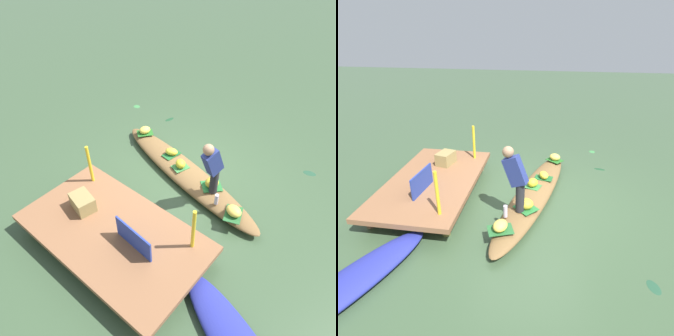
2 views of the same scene
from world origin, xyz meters
TOP-DOWN VIEW (x-y plane):
  - canal_water at (0.00, 0.00)m, footprint 40.00×40.00m
  - dock_platform at (-0.10, 2.14)m, footprint 3.20×1.80m
  - vendor_boat at (0.00, 0.00)m, footprint 4.15×1.64m
  - leaf_mat_0 at (-1.43, 0.45)m, footprint 0.42×0.49m
  - banana_bunch_0 at (-1.43, 0.45)m, footprint 0.35×0.30m
  - leaf_mat_1 at (1.53, -0.41)m, footprint 0.45×0.46m
  - banana_bunch_1 at (1.53, -0.41)m, footprint 0.31×0.33m
  - leaf_mat_2 at (-0.73, 0.10)m, footprint 0.51×0.51m
  - banana_bunch_2 at (-0.73, 0.10)m, footprint 0.32×0.34m
  - leaf_mat_3 at (0.10, 0.04)m, footprint 0.36×0.39m
  - banana_bunch_3 at (0.10, 0.04)m, footprint 0.31×0.30m
  - leaf_mat_4 at (0.51, -0.18)m, footprint 0.29×0.42m
  - banana_bunch_4 at (0.51, -0.18)m, footprint 0.32×0.27m
  - vendor_person at (-0.80, 0.29)m, footprint 0.28×0.49m
  - water_bottle at (-1.04, 0.43)m, footprint 0.07×0.07m
  - market_banner at (-0.60, 2.14)m, footprint 0.79×0.09m
  - railing_post_west at (-1.30, 1.54)m, footprint 0.06×0.06m
  - railing_post_east at (1.10, 1.54)m, footprint 0.06×0.06m
  - produce_crate at (0.67, 2.12)m, footprint 0.50×0.41m
  - drifting_plant_0 at (1.71, -1.57)m, footprint 0.16×0.29m
  - drifting_plant_1 at (-2.03, -1.83)m, footprint 0.30×0.23m
  - drifting_plant_2 at (2.86, -1.50)m, footprint 0.21×0.18m

SIDE VIEW (x-z plane):
  - canal_water at x=0.00m, z-range 0.00..0.00m
  - drifting_plant_0 at x=1.71m, z-range 0.00..0.01m
  - drifting_plant_1 at x=-2.03m, z-range 0.00..0.01m
  - drifting_plant_2 at x=2.86m, z-range 0.00..0.01m
  - vendor_boat at x=0.00m, z-range 0.00..0.25m
  - leaf_mat_0 at x=-1.43m, z-range 0.25..0.26m
  - leaf_mat_1 at x=1.53m, z-range 0.25..0.26m
  - leaf_mat_2 at x=-0.73m, z-range 0.25..0.26m
  - leaf_mat_3 at x=0.10m, z-range 0.25..0.26m
  - leaf_mat_4 at x=0.51m, z-range 0.25..0.26m
  - dock_platform at x=-0.10m, z-range 0.13..0.50m
  - banana_bunch_4 at x=0.51m, z-range 0.26..0.41m
  - banana_bunch_1 at x=1.53m, z-range 0.26..0.43m
  - banana_bunch_0 at x=-1.43m, z-range 0.26..0.43m
  - banana_bunch_3 at x=0.10m, z-range 0.26..0.44m
  - banana_bunch_2 at x=-0.73m, z-range 0.26..0.45m
  - water_bottle at x=-1.04m, z-range 0.25..0.48m
  - produce_crate at x=0.67m, z-range 0.37..0.66m
  - market_banner at x=-0.60m, z-range 0.37..0.80m
  - railing_post_west at x=-1.30m, z-range 0.37..1.19m
  - railing_post_east at x=1.10m, z-range 0.37..1.19m
  - vendor_person at x=-0.80m, z-range 0.34..1.56m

